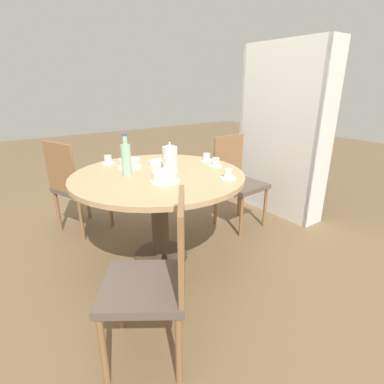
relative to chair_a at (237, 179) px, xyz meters
name	(u,v)px	position (x,y,z in m)	size (l,w,h in m)	color
ground_plane	(162,256)	(0.13, -0.98, -0.49)	(14.00, 14.00, 0.00)	brown
dining_table	(159,189)	(0.13, -0.98, 0.13)	(1.35, 1.35, 0.74)	#473828
chair_a	(237,179)	(0.00, 0.00, 0.00)	(0.45, 0.45, 0.92)	olive
chair_b	(76,185)	(-0.76, -1.40, 0.00)	(0.55, 0.55, 0.92)	olive
chair_c	(156,278)	(0.98, -1.47, 0.00)	(0.58, 0.58, 0.92)	olive
bookshelf	(280,132)	(-0.01, 0.62, 0.42)	(1.04, 0.28, 1.81)	silver
coffee_pot	(170,158)	(0.10, -0.85, 0.36)	(0.12, 0.12, 0.23)	silver
water_bottle	(126,159)	(0.03, -1.19, 0.38)	(0.08, 0.08, 0.32)	#99C6A3
cake_main	(165,176)	(0.33, -1.03, 0.29)	(0.22, 0.22, 0.08)	white
cake_second	(129,163)	(-0.18, -1.08, 0.29)	(0.20, 0.20, 0.07)	white
cup_a	(228,175)	(0.54, -0.61, 0.28)	(0.12, 0.12, 0.07)	white
cup_b	(207,158)	(0.03, -0.42, 0.28)	(0.12, 0.12, 0.07)	white
cup_c	(108,160)	(-0.40, -1.18, 0.28)	(0.12, 0.12, 0.07)	white
cup_d	(216,163)	(0.21, -0.47, 0.28)	(0.12, 0.12, 0.07)	white
plate_stack	(160,163)	(-0.12, -0.82, 0.27)	(0.19, 0.19, 0.03)	white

